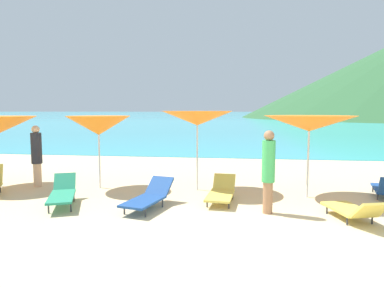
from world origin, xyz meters
The scene contains 11 objects.
ground_plane centered at (0.00, 10.00, -0.15)m, with size 50.00×100.00×0.30m, color beige.
ocean_water centered at (0.00, 230.65, 0.01)m, with size 650.00×440.00×0.02m, color #38B7CC.
umbrella_3 centered at (-4.44, 4.02, 1.81)m, with size 1.92×1.92×2.09m.
umbrella_4 centered at (-1.61, 4.15, 2.02)m, with size 2.01×2.01×2.23m.
umbrella_5 centered at (1.31, 3.72, 1.91)m, with size 2.46×2.46×2.11m.
lounge_chair_2 centered at (-4.59, 2.16, 0.30)m, with size 1.13×1.73×0.64m.
lounge_chair_3 centered at (-0.87, 3.01, 0.24)m, with size 0.70×1.60×0.57m.
lounge_chair_10 centered at (1.88, 1.82, 0.25)m, with size 1.00×1.59×0.58m.
lounge_chair_12 centered at (-2.50, 2.18, 0.28)m, with size 0.97×1.72×0.61m.
beachgoer_2 centered at (0.18, 2.16, 0.99)m, with size 0.28×0.28×1.82m.
beachgoer_4 centered at (-6.32, 3.91, 0.97)m, with size 0.30×0.30×1.81m.
Camera 1 is at (-0.46, -5.32, 2.25)m, focal length 32.06 mm.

